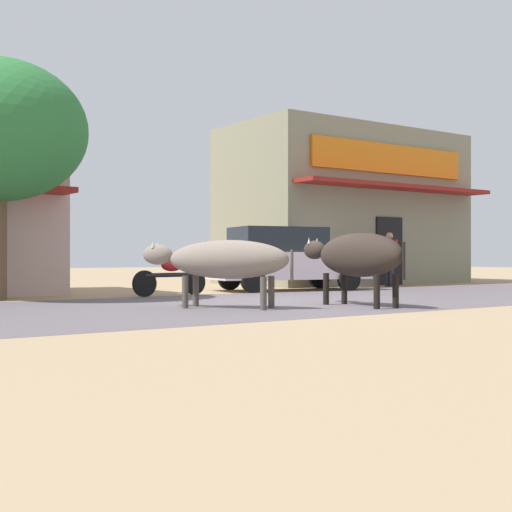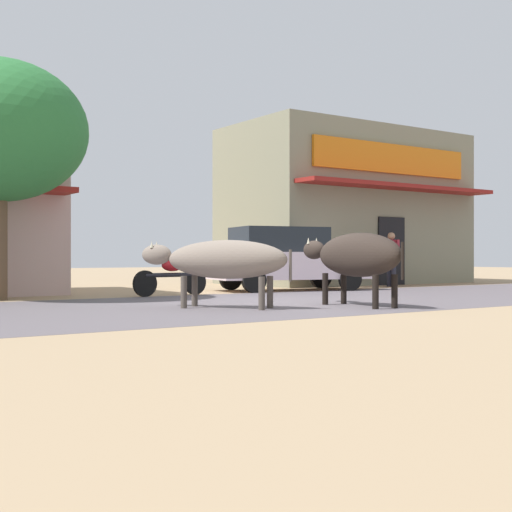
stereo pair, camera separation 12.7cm
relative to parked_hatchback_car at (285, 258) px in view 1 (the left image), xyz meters
The scene contains 8 objects.
ground 4.93m from the parked_hatchback_car, 129.94° to the right, with size 80.00×80.00×0.00m, color tan.
asphalt_road 4.93m from the parked_hatchback_car, 129.94° to the right, with size 72.00×6.28×0.00m, color #5C545A.
storefront_right_club 5.88m from the parked_hatchback_car, 32.29° to the left, with size 7.88×5.07×5.00m.
parked_hatchback_car is the anchor object (origin of this frame).
parked_motorcycle 3.66m from the parked_hatchback_car, behind, with size 1.91×0.29×1.04m.
cow_near_brown 6.43m from the parked_hatchback_car, 136.60° to the right, with size 2.04×2.41×1.17m.
cow_far_dark 5.88m from the parked_hatchback_car, 114.60° to the right, with size 0.65×2.63×1.31m.
pedestrian_by_shop 3.88m from the parked_hatchback_car, ahead, with size 0.35×0.61×1.59m.
Camera 1 is at (-8.09, -11.01, 0.90)m, focal length 49.87 mm.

